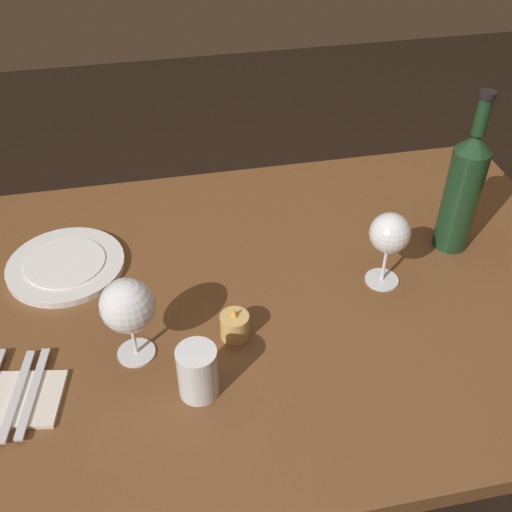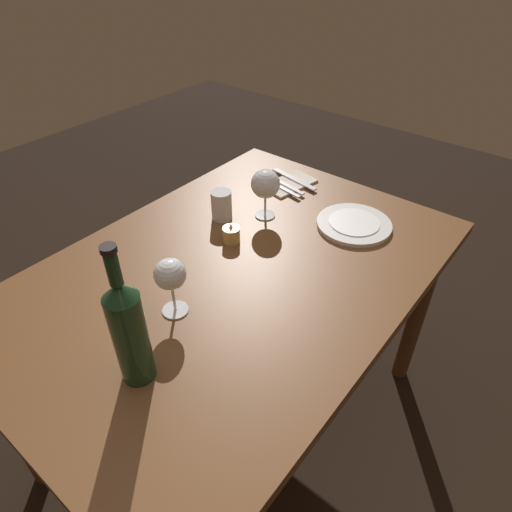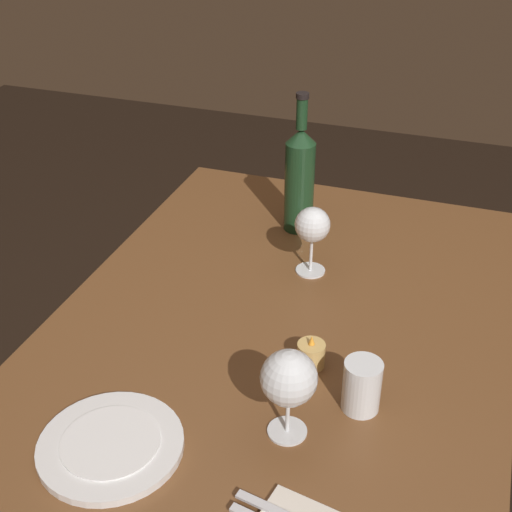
# 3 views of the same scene
# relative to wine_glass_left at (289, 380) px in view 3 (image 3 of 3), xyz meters

# --- Properties ---
(dining_table) EXTENTS (1.30, 0.90, 0.74)m
(dining_table) POSITION_rel_wine_glass_left_xyz_m (-0.27, -0.10, -0.20)
(dining_table) COLOR brown
(dining_table) RESTS_ON ground
(wine_glass_left) EXTENTS (0.09, 0.09, 0.16)m
(wine_glass_left) POSITION_rel_wine_glass_left_xyz_m (0.00, 0.00, 0.00)
(wine_glass_left) COLOR white
(wine_glass_left) RESTS_ON dining_table
(wine_glass_right) EXTENTS (0.08, 0.08, 0.16)m
(wine_glass_right) POSITION_rel_wine_glass_left_xyz_m (-0.48, -0.09, 0.00)
(wine_glass_right) COLOR white
(wine_glass_right) RESTS_ON dining_table
(wine_bottle) EXTENTS (0.07, 0.07, 0.34)m
(wine_bottle) POSITION_rel_wine_glass_left_xyz_m (-0.66, -0.17, 0.02)
(wine_bottle) COLOR #19381E
(wine_bottle) RESTS_ON dining_table
(water_tumbler) EXTENTS (0.07, 0.07, 0.10)m
(water_tumbler) POSITION_rel_wine_glass_left_xyz_m (-0.10, 0.10, -0.07)
(water_tumbler) COLOR white
(water_tumbler) RESTS_ON dining_table
(votive_candle) EXTENTS (0.05, 0.05, 0.07)m
(votive_candle) POSITION_rel_wine_glass_left_xyz_m (-0.18, -0.01, -0.09)
(votive_candle) COLOR #DBB266
(votive_candle) RESTS_ON dining_table
(dinner_plate) EXTENTS (0.23, 0.23, 0.02)m
(dinner_plate) POSITION_rel_wine_glass_left_xyz_m (0.13, -0.26, -0.11)
(dinner_plate) COLOR white
(dinner_plate) RESTS_ON dining_table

